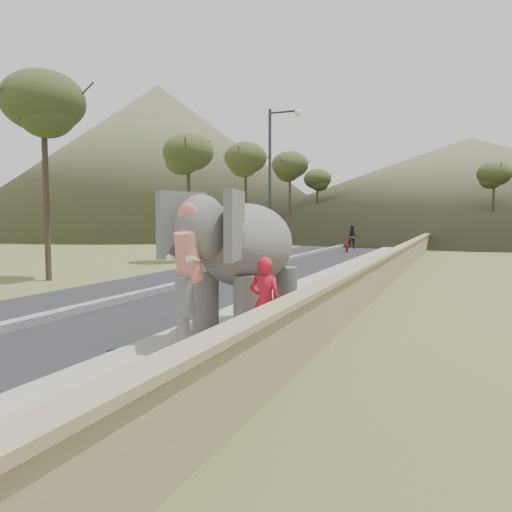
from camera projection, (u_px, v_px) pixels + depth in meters
The scene contains 12 objects.
ground at pixel (240, 339), 10.30m from camera, with size 160.00×160.00×0.00m, color olive.
road at pixel (229, 275), 21.41m from camera, with size 7.00×120.00×0.03m, color black.
median at pixel (229, 273), 21.41m from camera, with size 0.35×120.00×0.22m, color black.
walkway at pixel (345, 280), 19.52m from camera, with size 3.00×120.00×0.15m, color #9E9687.
parapet at pixel (388, 269), 18.85m from camera, with size 0.30×120.00×1.10m, color tan.
lamppost at pixel (275, 171), 25.44m from camera, with size 1.76×0.36×8.00m.
signboard at pixel (273, 235), 24.79m from camera, with size 0.60×0.08×2.40m.
hill_left at pixel (159, 161), 74.56m from camera, with size 60.00×60.00×22.00m, color brown.
hill_far at pixel (468, 186), 72.43m from camera, with size 80.00×80.00×14.00m, color brown.
elephant_and_man at pixel (248, 264), 10.49m from camera, with size 2.41×4.03×2.79m.
motorcyclist at pixel (350, 242), 35.91m from camera, with size 1.45×1.92×1.96m.
trees at pixel (394, 197), 36.83m from camera, with size 42.63×44.60×8.64m.
Camera 1 is at (4.15, -9.25, 2.51)m, focal length 35.00 mm.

